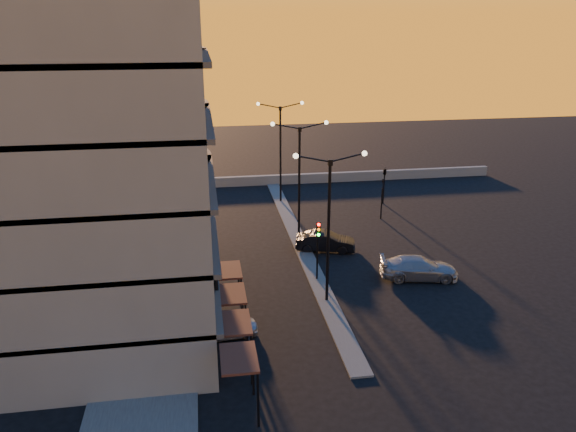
{
  "coord_description": "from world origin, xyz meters",
  "views": [
    {
      "loc": [
        -7.23,
        -30.39,
        16.8
      ],
      "look_at": [
        -1.51,
        5.92,
        3.64
      ],
      "focal_mm": 35.0,
      "sensor_mm": 36.0,
      "label": 1
    }
  ],
  "objects_px": {
    "car_hatchback": "(225,326)",
    "car_wagon": "(419,268)",
    "traffic_light_main": "(318,241)",
    "car_sedan": "(325,241)",
    "streetlamp_mid": "(299,173)"
  },
  "relations": [
    {
      "from": "streetlamp_mid",
      "to": "car_wagon",
      "type": "height_order",
      "value": "streetlamp_mid"
    },
    {
      "from": "streetlamp_mid",
      "to": "traffic_light_main",
      "type": "xyz_separation_m",
      "value": [
        0.0,
        -7.13,
        -2.7
      ]
    },
    {
      "from": "car_hatchback",
      "to": "car_wagon",
      "type": "relative_size",
      "value": 0.71
    },
    {
      "from": "car_sedan",
      "to": "car_wagon",
      "type": "relative_size",
      "value": 0.85
    },
    {
      "from": "traffic_light_main",
      "to": "car_hatchback",
      "type": "bearing_deg",
      "value": -137.28
    },
    {
      "from": "streetlamp_mid",
      "to": "traffic_light_main",
      "type": "relative_size",
      "value": 2.24
    },
    {
      "from": "streetlamp_mid",
      "to": "car_sedan",
      "type": "height_order",
      "value": "streetlamp_mid"
    },
    {
      "from": "car_sedan",
      "to": "car_wagon",
      "type": "bearing_deg",
      "value": -123.34
    },
    {
      "from": "traffic_light_main",
      "to": "car_hatchback",
      "type": "height_order",
      "value": "traffic_light_main"
    },
    {
      "from": "car_hatchback",
      "to": "car_wagon",
      "type": "bearing_deg",
      "value": -73.35
    },
    {
      "from": "car_hatchback",
      "to": "car_sedan",
      "type": "relative_size",
      "value": 0.83
    },
    {
      "from": "car_hatchback",
      "to": "traffic_light_main",
      "type": "bearing_deg",
      "value": -52.49
    },
    {
      "from": "streetlamp_mid",
      "to": "car_hatchback",
      "type": "xyz_separation_m",
      "value": [
        -6.47,
        -13.11,
        -4.96
      ]
    },
    {
      "from": "car_sedan",
      "to": "car_wagon",
      "type": "distance_m",
      "value": 7.66
    },
    {
      "from": "streetlamp_mid",
      "to": "car_sedan",
      "type": "bearing_deg",
      "value": -52.13
    }
  ]
}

